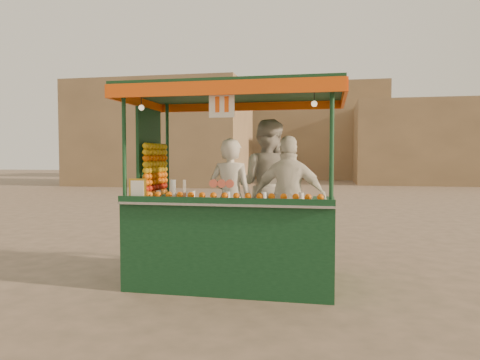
% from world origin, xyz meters
% --- Properties ---
extents(ground, '(90.00, 90.00, 0.00)m').
position_xyz_m(ground, '(0.00, 0.00, 0.00)').
color(ground, brown).
rests_on(ground, ground).
extents(building_left, '(10.00, 6.00, 6.00)m').
position_xyz_m(building_left, '(-9.00, 20.00, 3.00)').
color(building_left, '#937754').
rests_on(building_left, ground).
extents(building_right, '(9.00, 6.00, 5.00)m').
position_xyz_m(building_right, '(7.00, 24.00, 2.50)').
color(building_right, '#937754').
rests_on(building_right, ground).
extents(building_center, '(14.00, 7.00, 7.00)m').
position_xyz_m(building_center, '(-2.00, 30.00, 3.50)').
color(building_center, '#937754').
rests_on(building_center, ground).
extents(juice_cart, '(2.84, 1.84, 2.58)m').
position_xyz_m(juice_cart, '(-0.40, 0.00, 0.83)').
color(juice_cart, '#0D3219').
rests_on(juice_cart, ground).
extents(vendor_left, '(0.64, 0.46, 1.62)m').
position_xyz_m(vendor_left, '(-0.39, 0.08, 1.11)').
color(vendor_left, beige).
rests_on(vendor_left, ground).
extents(vendor_middle, '(1.01, 0.83, 1.91)m').
position_xyz_m(vendor_middle, '(0.00, 0.72, 1.26)').
color(vendor_middle, beige).
rests_on(vendor_middle, ground).
extents(vendor_right, '(0.98, 0.44, 1.66)m').
position_xyz_m(vendor_right, '(0.39, 0.15, 1.13)').
color(vendor_right, white).
rests_on(vendor_right, ground).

